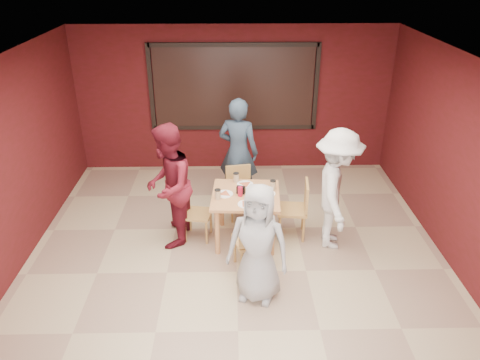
{
  "coord_description": "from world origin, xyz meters",
  "views": [
    {
      "loc": [
        -0.06,
        -5.22,
        4.0
      ],
      "look_at": [
        0.06,
        0.81,
        1.01
      ],
      "focal_mm": 35.0,
      "sensor_mm": 36.0,
      "label": 1
    }
  ],
  "objects_px": {
    "dining_table": "(246,200)",
    "chair_left": "(193,210)",
    "chair_right": "(298,206)",
    "diner_left": "(168,186)",
    "diner_right": "(337,190)",
    "diner_back": "(238,152)",
    "chair_front": "(252,240)",
    "diner_front": "(258,244)",
    "chair_back": "(239,189)"
  },
  "relations": [
    {
      "from": "diner_left",
      "to": "diner_front",
      "type": "bearing_deg",
      "value": 47.98
    },
    {
      "from": "diner_front",
      "to": "chair_back",
      "type": "bearing_deg",
      "value": 112.7
    },
    {
      "from": "chair_left",
      "to": "dining_table",
      "type": "bearing_deg",
      "value": -5.75
    },
    {
      "from": "chair_right",
      "to": "diner_right",
      "type": "relative_size",
      "value": 0.5
    },
    {
      "from": "chair_front",
      "to": "diner_left",
      "type": "xyz_separation_m",
      "value": [
        -1.18,
        0.77,
        0.42
      ]
    },
    {
      "from": "chair_right",
      "to": "diner_left",
      "type": "distance_m",
      "value": 1.95
    },
    {
      "from": "dining_table",
      "to": "chair_right",
      "type": "xyz_separation_m",
      "value": [
        0.79,
        0.09,
        -0.16
      ]
    },
    {
      "from": "diner_front",
      "to": "diner_back",
      "type": "distance_m",
      "value": 2.51
    },
    {
      "from": "chair_back",
      "to": "diner_right",
      "type": "height_order",
      "value": "diner_right"
    },
    {
      "from": "diner_right",
      "to": "diner_back",
      "type": "bearing_deg",
      "value": 53.62
    },
    {
      "from": "dining_table",
      "to": "chair_front",
      "type": "xyz_separation_m",
      "value": [
        0.06,
        -0.79,
        -0.18
      ]
    },
    {
      "from": "diner_left",
      "to": "chair_left",
      "type": "bearing_deg",
      "value": 110.65
    },
    {
      "from": "diner_front",
      "to": "diner_left",
      "type": "xyz_separation_m",
      "value": [
        -1.23,
        1.28,
        0.14
      ]
    },
    {
      "from": "chair_left",
      "to": "diner_left",
      "type": "height_order",
      "value": "diner_left"
    },
    {
      "from": "chair_right",
      "to": "diner_left",
      "type": "relative_size",
      "value": 0.49
    },
    {
      "from": "chair_left",
      "to": "chair_right",
      "type": "bearing_deg",
      "value": 0.25
    },
    {
      "from": "dining_table",
      "to": "chair_back",
      "type": "relative_size",
      "value": 1.23
    },
    {
      "from": "diner_front",
      "to": "diner_back",
      "type": "height_order",
      "value": "diner_back"
    },
    {
      "from": "diner_back",
      "to": "diner_right",
      "type": "relative_size",
      "value": 1.03
    },
    {
      "from": "dining_table",
      "to": "chair_front",
      "type": "distance_m",
      "value": 0.81
    },
    {
      "from": "chair_right",
      "to": "diner_left",
      "type": "bearing_deg",
      "value": -176.89
    },
    {
      "from": "chair_front",
      "to": "diner_right",
      "type": "distance_m",
      "value": 1.45
    },
    {
      "from": "chair_back",
      "to": "chair_left",
      "type": "xyz_separation_m",
      "value": [
        -0.71,
        -0.67,
        -0.01
      ]
    },
    {
      "from": "dining_table",
      "to": "chair_back",
      "type": "height_order",
      "value": "dining_table"
    },
    {
      "from": "dining_table",
      "to": "chair_left",
      "type": "height_order",
      "value": "dining_table"
    },
    {
      "from": "dining_table",
      "to": "diner_right",
      "type": "distance_m",
      "value": 1.32
    },
    {
      "from": "chair_back",
      "to": "chair_right",
      "type": "relative_size",
      "value": 0.93
    },
    {
      "from": "chair_back",
      "to": "chair_left",
      "type": "distance_m",
      "value": 0.98
    },
    {
      "from": "dining_table",
      "to": "diner_front",
      "type": "height_order",
      "value": "diner_front"
    },
    {
      "from": "chair_left",
      "to": "chair_back",
      "type": "bearing_deg",
      "value": 43.35
    },
    {
      "from": "dining_table",
      "to": "chair_left",
      "type": "xyz_separation_m",
      "value": [
        -0.79,
        0.08,
        -0.21
      ]
    },
    {
      "from": "chair_front",
      "to": "chair_back",
      "type": "bearing_deg",
      "value": 95.2
    },
    {
      "from": "chair_back",
      "to": "dining_table",
      "type": "bearing_deg",
      "value": -84.14
    },
    {
      "from": "chair_front",
      "to": "chair_back",
      "type": "distance_m",
      "value": 1.55
    },
    {
      "from": "chair_back",
      "to": "diner_left",
      "type": "xyz_separation_m",
      "value": [
        -1.04,
        -0.77,
        0.45
      ]
    },
    {
      "from": "diner_front",
      "to": "diner_right",
      "type": "xyz_separation_m",
      "value": [
        1.19,
        1.16,
        0.12
      ]
    },
    {
      "from": "chair_right",
      "to": "diner_right",
      "type": "height_order",
      "value": "diner_right"
    },
    {
      "from": "chair_front",
      "to": "diner_back",
      "type": "distance_m",
      "value": 2.04
    },
    {
      "from": "chair_right",
      "to": "diner_back",
      "type": "bearing_deg",
      "value": 128.26
    },
    {
      "from": "chair_right",
      "to": "dining_table",
      "type": "bearing_deg",
      "value": -173.73
    },
    {
      "from": "chair_left",
      "to": "diner_front",
      "type": "height_order",
      "value": "diner_front"
    },
    {
      "from": "chair_left",
      "to": "diner_front",
      "type": "distance_m",
      "value": 1.68
    },
    {
      "from": "dining_table",
      "to": "diner_right",
      "type": "height_order",
      "value": "diner_right"
    },
    {
      "from": "diner_front",
      "to": "diner_left",
      "type": "height_order",
      "value": "diner_left"
    },
    {
      "from": "chair_left",
      "to": "chair_front",
      "type": "bearing_deg",
      "value": -45.47
    },
    {
      "from": "chair_back",
      "to": "diner_right",
      "type": "bearing_deg",
      "value": -33.0
    },
    {
      "from": "diner_front",
      "to": "diner_right",
      "type": "relative_size",
      "value": 0.87
    },
    {
      "from": "chair_front",
      "to": "dining_table",
      "type": "bearing_deg",
      "value": 94.56
    },
    {
      "from": "diner_back",
      "to": "diner_left",
      "type": "xyz_separation_m",
      "value": [
        -1.03,
        -1.21,
        -0.01
      ]
    },
    {
      "from": "dining_table",
      "to": "diner_left",
      "type": "bearing_deg",
      "value": -179.13
    }
  ]
}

